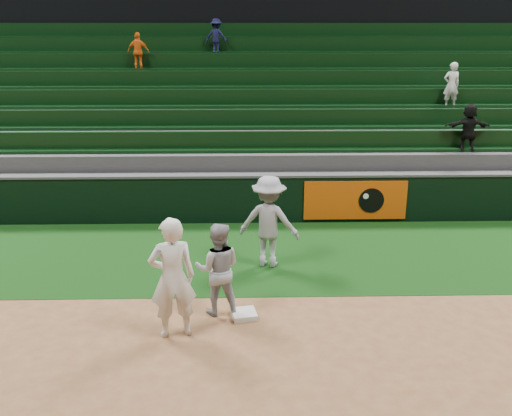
{
  "coord_description": "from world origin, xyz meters",
  "views": [
    {
      "loc": [
        0.17,
        -8.65,
        4.89
      ],
      "look_at": [
        0.43,
        2.3,
        1.3
      ],
      "focal_mm": 40.0,
      "sensor_mm": 36.0,
      "label": 1
    }
  ],
  "objects_px": {
    "first_baseman": "(172,278)",
    "base_coach": "(269,222)",
    "first_base": "(244,314)",
    "baserunner": "(218,269)"
  },
  "relations": [
    {
      "from": "first_baseman",
      "to": "base_coach",
      "type": "height_order",
      "value": "first_baseman"
    },
    {
      "from": "base_coach",
      "to": "first_base",
      "type": "bearing_deg",
      "value": 91.54
    },
    {
      "from": "first_baseman",
      "to": "base_coach",
      "type": "bearing_deg",
      "value": -134.52
    },
    {
      "from": "first_base",
      "to": "first_baseman",
      "type": "relative_size",
      "value": 0.2
    },
    {
      "from": "first_base",
      "to": "baserunner",
      "type": "distance_m",
      "value": 0.92
    },
    {
      "from": "baserunner",
      "to": "base_coach",
      "type": "xyz_separation_m",
      "value": [
        0.97,
        2.03,
        0.14
      ]
    },
    {
      "from": "first_baseman",
      "to": "baserunner",
      "type": "bearing_deg",
      "value": -146.48
    },
    {
      "from": "first_baseman",
      "to": "baserunner",
      "type": "relative_size",
      "value": 1.22
    },
    {
      "from": "baserunner",
      "to": "first_base",
      "type": "bearing_deg",
      "value": 159.68
    },
    {
      "from": "first_baseman",
      "to": "baserunner",
      "type": "distance_m",
      "value": 1.03
    }
  ]
}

